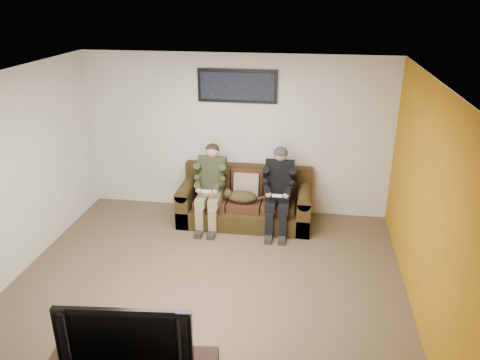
% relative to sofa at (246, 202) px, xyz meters
% --- Properties ---
extents(floor, '(5.00, 5.00, 0.00)m').
position_rel_sofa_xyz_m(floor, '(-0.23, -1.82, -0.32)').
color(floor, brown).
rests_on(floor, ground).
extents(ceiling, '(5.00, 5.00, 0.00)m').
position_rel_sofa_xyz_m(ceiling, '(-0.23, -1.82, 2.28)').
color(ceiling, silver).
rests_on(ceiling, ground).
extents(wall_back, '(5.00, 0.00, 5.00)m').
position_rel_sofa_xyz_m(wall_back, '(-0.23, 0.43, 0.98)').
color(wall_back, beige).
rests_on(wall_back, ground).
extents(wall_front, '(5.00, 0.00, 5.00)m').
position_rel_sofa_xyz_m(wall_front, '(-0.23, -4.07, 0.98)').
color(wall_front, beige).
rests_on(wall_front, ground).
extents(wall_left, '(0.00, 4.50, 4.50)m').
position_rel_sofa_xyz_m(wall_left, '(-2.73, -1.82, 0.98)').
color(wall_left, beige).
rests_on(wall_left, ground).
extents(wall_right, '(0.00, 4.50, 4.50)m').
position_rel_sofa_xyz_m(wall_right, '(2.27, -1.82, 0.98)').
color(wall_right, beige).
rests_on(wall_right, ground).
extents(accent_wall_right, '(0.00, 4.50, 4.50)m').
position_rel_sofa_xyz_m(accent_wall_right, '(2.26, -1.82, 0.98)').
color(accent_wall_right, '#B07411').
rests_on(accent_wall_right, ground).
extents(sofa, '(2.07, 0.89, 0.85)m').
position_rel_sofa_xyz_m(sofa, '(0.00, 0.00, 0.00)').
color(sofa, '#33250F').
rests_on(sofa, ground).
extents(throw_pillow, '(0.40, 0.19, 0.39)m').
position_rel_sofa_xyz_m(throw_pillow, '(0.00, 0.04, 0.28)').
color(throw_pillow, '#937B60').
rests_on(throw_pillow, sofa).
extents(throw_blanket, '(0.42, 0.21, 0.08)m').
position_rel_sofa_xyz_m(throw_blanket, '(-0.63, 0.26, 0.53)').
color(throw_blanket, tan).
rests_on(throw_blanket, sofa).
extents(person_left, '(0.51, 0.87, 1.27)m').
position_rel_sofa_xyz_m(person_left, '(-0.53, -0.17, 0.39)').
color(person_left, '#877954').
rests_on(person_left, sofa).
extents(person_right, '(0.51, 0.86, 1.28)m').
position_rel_sofa_xyz_m(person_right, '(0.53, -0.17, 0.39)').
color(person_right, black).
rests_on(person_right, sofa).
extents(cat, '(0.66, 0.26, 0.24)m').
position_rel_sofa_xyz_m(cat, '(-0.04, -0.24, 0.19)').
color(cat, '#473A1C').
rests_on(cat, sofa).
extents(framed_poster, '(1.25, 0.05, 0.52)m').
position_rel_sofa_xyz_m(framed_poster, '(-0.20, 0.39, 1.78)').
color(framed_poster, black).
rests_on(framed_poster, wall_back).
extents(television, '(1.15, 0.27, 0.66)m').
position_rel_sofa_xyz_m(television, '(-0.47, -3.77, 0.48)').
color(television, black).
rests_on(television, tv_stand).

